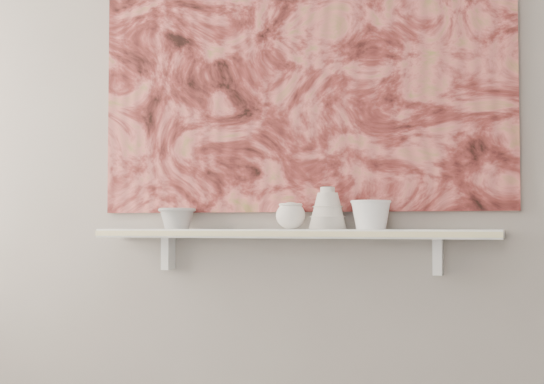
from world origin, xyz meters
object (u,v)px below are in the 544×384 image
at_px(bowl_white, 371,215).
at_px(bowl_grey, 177,218).
at_px(shelf, 290,234).
at_px(bell_vessel, 328,208).
at_px(painting, 296,57).
at_px(cup_cream, 291,216).

bearing_deg(bowl_white, bowl_grey, 180.00).
relative_size(shelf, bell_vessel, 9.80).
distance_m(painting, bowl_grey, 0.72).
xyz_separation_m(painting, bowl_grey, (-0.42, -0.08, -0.57)).
distance_m(shelf, bowl_white, 0.29).
xyz_separation_m(bowl_grey, bell_vessel, (0.56, 0.00, 0.03)).
bearing_deg(bell_vessel, shelf, 180.00).
distance_m(bell_vessel, bowl_white, 0.15).
bearing_deg(bowl_grey, shelf, 0.00).
bearing_deg(bowl_white, cup_cream, 180.00).
relative_size(painting, cup_cream, 14.88).
relative_size(bowl_grey, bell_vessel, 0.95).
height_order(painting, bell_vessel, painting).
distance_m(bowl_grey, bell_vessel, 0.56).
bearing_deg(bell_vessel, bowl_grey, 180.00).
bearing_deg(bowl_white, painting, 164.00).
bearing_deg(bowl_grey, bowl_white, 0.00).
bearing_deg(painting, bell_vessel, -31.05).
bearing_deg(shelf, bell_vessel, 0.00).
bearing_deg(shelf, bowl_grey, 180.00).
relative_size(painting, bell_vessel, 10.50).
xyz_separation_m(bowl_grey, cup_cream, (0.43, 0.00, 0.01)).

